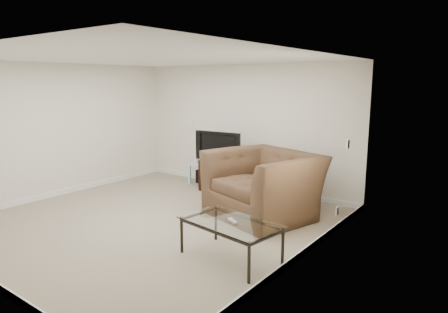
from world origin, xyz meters
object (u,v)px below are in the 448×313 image
Objects in this scene: subwoofer at (205,176)px; recliner at (263,174)px; tv_stand at (221,175)px; television at (220,146)px; side_table at (203,173)px; coffee_table at (230,240)px.

recliner reaches higher than subwoofer.
recliner reaches higher than tv_stand.
recliner is (1.49, -0.82, -0.21)m from television.
tv_stand is 0.80× the size of television.
television reaches higher than tv_stand.
side_table is (-0.66, 0.23, -0.09)m from tv_stand.
coffee_table is (2.67, -2.68, 0.02)m from side_table.
side_table is at bearing -144.21° from subwoofer.
television is at bearing 168.11° from recliner.
coffee_table is at bearing -45.67° from subwoofer.
side_table is 0.07m from subwoofer.
television reaches higher than side_table.
tv_stand is at bearing 167.25° from recliner.
television is at bearing 129.55° from coffee_table.
recliner reaches higher than television.
tv_stand is 2.71× the size of subwoofer.
television is 1.00m from side_table.
coffee_table is (2.64, -2.70, 0.08)m from subwoofer.
subwoofer is 3.78m from coffee_table.
coffee_table reaches higher than subwoofer.
recliner is (2.13, -1.10, 0.55)m from subwoofer.
coffee_table is at bearing -55.63° from television.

